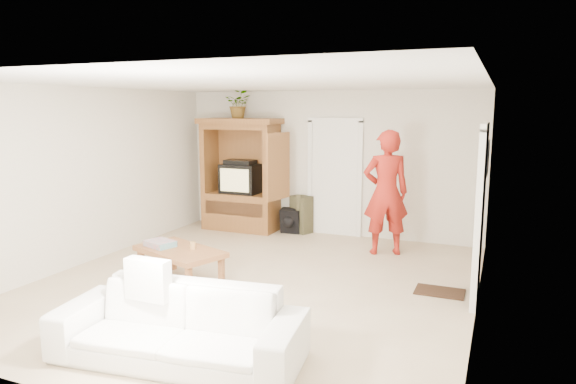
# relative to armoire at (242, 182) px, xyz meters

# --- Properties ---
(floor) EXTENTS (6.00, 6.00, 0.00)m
(floor) POSITION_rel_armoire_xyz_m (1.58, -2.66, -0.91)
(floor) COLOR tan
(floor) RESTS_ON ground
(ceiling) EXTENTS (6.00, 6.00, 0.00)m
(ceiling) POSITION_rel_armoire_xyz_m (1.58, -2.66, 1.69)
(ceiling) COLOR white
(ceiling) RESTS_ON floor
(wall_back) EXTENTS (5.50, 0.00, 5.50)m
(wall_back) POSITION_rel_armoire_xyz_m (1.58, 0.34, 0.39)
(wall_back) COLOR silver
(wall_back) RESTS_ON floor
(wall_front) EXTENTS (5.50, 0.00, 5.50)m
(wall_front) POSITION_rel_armoire_xyz_m (1.58, -5.66, 0.39)
(wall_front) COLOR silver
(wall_front) RESTS_ON floor
(wall_left) EXTENTS (0.00, 6.00, 6.00)m
(wall_left) POSITION_rel_armoire_xyz_m (-1.17, -2.66, 0.39)
(wall_left) COLOR silver
(wall_left) RESTS_ON floor
(wall_right) EXTENTS (0.00, 6.00, 6.00)m
(wall_right) POSITION_rel_armoire_xyz_m (4.33, -2.66, 0.39)
(wall_right) COLOR silver
(wall_right) RESTS_ON floor
(armoire) EXTENTS (1.82, 1.14, 2.10)m
(armoire) POSITION_rel_armoire_xyz_m (0.00, 0.00, 0.00)
(armoire) COLOR brown
(armoire) RESTS_ON floor
(door_back) EXTENTS (0.85, 0.05, 2.04)m
(door_back) POSITION_rel_armoire_xyz_m (1.73, 0.31, 0.11)
(door_back) COLOR white
(door_back) RESTS_ON floor
(doorway_right) EXTENTS (0.05, 0.90, 2.04)m
(doorway_right) POSITION_rel_armoire_xyz_m (4.30, -2.06, 0.11)
(doorway_right) COLOR black
(doorway_right) RESTS_ON floor
(framed_picture) EXTENTS (0.03, 0.60, 0.48)m
(framed_picture) POSITION_rel_armoire_xyz_m (4.31, -0.76, 0.69)
(framed_picture) COLOR black
(framed_picture) RESTS_ON wall_right
(doormat) EXTENTS (0.60, 0.40, 0.02)m
(doormat) POSITION_rel_armoire_xyz_m (3.88, -2.06, -0.90)
(doormat) COLOR #382316
(doormat) RESTS_ON floor
(plant) EXTENTS (0.54, 0.50, 0.51)m
(plant) POSITION_rel_armoire_xyz_m (-0.02, -0.03, 1.45)
(plant) COLOR #4C7238
(plant) RESTS_ON armoire
(man) EXTENTS (0.85, 0.72, 1.97)m
(man) POSITION_rel_armoire_xyz_m (2.85, -0.59, 0.07)
(man) COLOR #A52016
(man) RESTS_ON floor
(sofa) EXTENTS (2.37, 1.16, 0.67)m
(sofa) POSITION_rel_armoire_xyz_m (1.86, -4.79, -0.58)
(sofa) COLOR white
(sofa) RESTS_ON floor
(coffee_table) EXTENTS (1.38, 1.05, 0.46)m
(coffee_table) POSITION_rel_armoire_xyz_m (0.65, -2.99, -0.51)
(coffee_table) COLOR #A16137
(coffee_table) RESTS_ON floor
(towel) EXTENTS (0.45, 0.38, 0.08)m
(towel) POSITION_rel_armoire_xyz_m (0.33, -2.99, -0.41)
(towel) COLOR #FA5360
(towel) RESTS_ON coffee_table
(candle) EXTENTS (0.08, 0.08, 0.10)m
(candle) POSITION_rel_armoire_xyz_m (0.81, -2.94, -0.40)
(candle) COLOR tan
(candle) RESTS_ON coffee_table
(backpack_black) EXTENTS (0.38, 0.24, 0.45)m
(backpack_black) POSITION_rel_armoire_xyz_m (0.97, 0.07, -0.69)
(backpack_black) COLOR black
(backpack_black) RESTS_ON floor
(backpack_olive) EXTENTS (0.44, 0.39, 0.69)m
(backpack_olive) POSITION_rel_armoire_xyz_m (1.13, 0.19, -0.56)
(backpack_olive) COLOR #47442B
(backpack_olive) RESTS_ON floor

